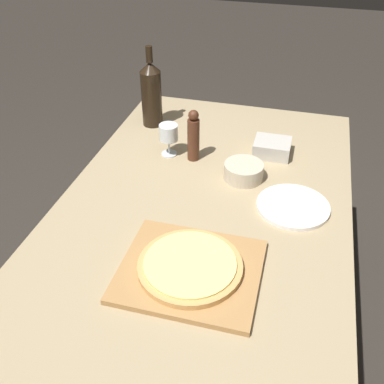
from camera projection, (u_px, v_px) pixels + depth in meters
name	position (u px, v px, depth m)	size (l,w,h in m)	color
ground_plane	(196.00, 355.00, 1.88)	(12.00, 12.00, 0.00)	#2D2823
dining_table	(197.00, 237.00, 1.49)	(0.97, 1.75, 0.74)	#9E8966
cutting_board	(190.00, 271.00, 1.25)	(0.39, 0.34, 0.02)	#A87A47
pizza	(190.00, 266.00, 1.24)	(0.29, 0.29, 0.02)	tan
wine_bottle	(151.00, 94.00, 1.89)	(0.09, 0.09, 0.34)	black
pepper_mill	(193.00, 136.00, 1.69)	(0.05, 0.05, 0.21)	#4C2819
wine_glass	(169.00, 134.00, 1.72)	(0.07, 0.07, 0.13)	silver
small_bowl	(244.00, 171.00, 1.62)	(0.14, 0.14, 0.06)	beige
dinner_plate	(293.00, 206.00, 1.49)	(0.24, 0.24, 0.01)	white
food_container	(272.00, 148.00, 1.75)	(0.14, 0.12, 0.06)	#BCB7AD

